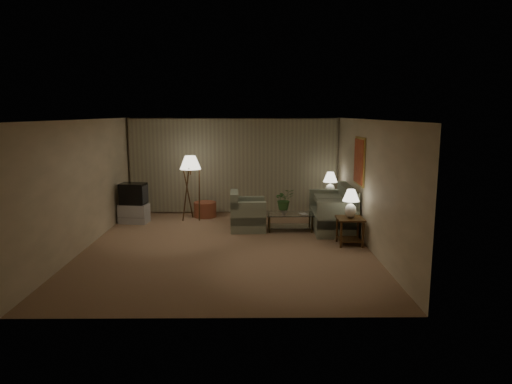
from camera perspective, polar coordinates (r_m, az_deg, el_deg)
ground at (r=9.91m, az=-3.56°, el=-6.77°), size 7.00×7.00×0.00m
room_shell at (r=11.06m, az=-3.13°, el=4.21°), size 6.04×7.02×2.72m
sofa at (r=11.37m, az=9.50°, el=-2.54°), size 1.94×1.04×0.84m
armchair at (r=11.18m, az=-1.02°, el=-2.85°), size 0.95×0.91×0.75m
side_table_near at (r=10.11m, az=11.66°, el=-4.20°), size 0.57×0.57×0.60m
side_table_far at (r=12.60m, az=9.19°, el=-1.38°), size 0.55×0.46×0.60m
table_lamp_near at (r=9.99m, az=11.77°, el=-1.12°), size 0.36×0.36×0.62m
table_lamp_far at (r=12.50m, az=9.26°, el=1.24°), size 0.38×0.38×0.66m
coffee_table at (r=11.17m, az=4.27°, el=-3.40°), size 1.16×0.63×0.41m
tv_cabinet at (r=12.32m, az=-14.99°, el=-2.59°), size 0.84×0.63×0.50m
crt_tv at (r=12.22m, az=-15.10°, el=-0.20°), size 0.75×0.61×0.54m
floor_lamp at (r=12.23m, az=-8.14°, el=0.67°), size 0.56×0.56×1.72m
ottoman at (r=12.67m, az=-6.38°, el=-2.17°), size 0.78×0.78×0.41m
vase at (r=11.11m, az=3.51°, el=-2.32°), size 0.18×0.18×0.16m
flowers at (r=11.04m, az=3.53°, el=-0.62°), size 0.57×0.54×0.51m
book at (r=11.06m, az=5.61°, el=-2.78°), size 0.23×0.26×0.02m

